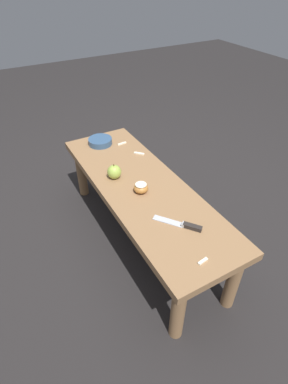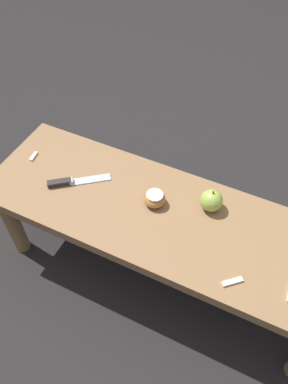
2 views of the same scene
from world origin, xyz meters
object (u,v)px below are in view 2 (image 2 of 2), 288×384
knife (70,182)px  apple_cut (155,199)px  wooden_bench (162,224)px  apple_whole (211,201)px

knife → apple_cut: bearing=-28.5°
wooden_bench → knife: 0.36m
apple_whole → apple_cut: apple_whole is taller
wooden_bench → apple_whole: apple_whole is taller
wooden_bench → knife: size_ratio=6.56×
knife → apple_whole: apple_whole is taller
knife → apple_whole: 0.51m
apple_cut → knife: bearing=-171.0°
knife → apple_cut: 0.32m
apple_whole → apple_cut: bearing=-159.9°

